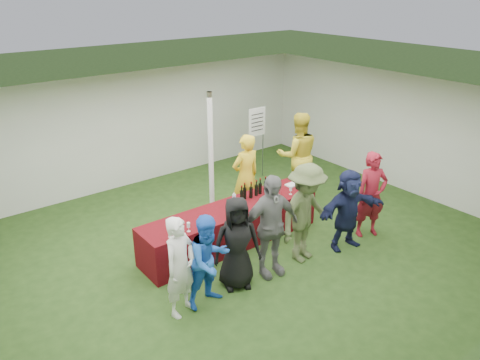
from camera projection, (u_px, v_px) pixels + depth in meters
ground at (227, 253)px, 8.57m from camera, size 60.00×60.00×0.00m
tent at (211, 160)px, 9.19m from camera, size 10.00×10.00×10.00m
serving_table at (232, 225)px, 8.75m from camera, size 3.60×0.80×0.75m
wine_bottles at (253, 191)px, 9.00m from camera, size 0.71×0.14×0.32m
wine_glasses at (221, 213)px, 8.14m from camera, size 2.76×0.10×0.16m
water_bottle at (234, 199)px, 8.69m from camera, size 0.07×0.07×0.23m
bar_towel at (292, 185)px, 9.52m from camera, size 0.25×0.18×0.03m
dump_bucket at (304, 185)px, 9.34m from camera, size 0.25×0.25×0.18m
wine_list_sign at (257, 127)px, 11.35m from camera, size 0.50×0.03×1.80m
staff_pourer at (246, 176)px, 9.59m from camera, size 0.66×0.44×1.80m
staff_back at (298, 155)px, 10.51m from camera, size 1.20×1.12×1.97m
customer_0 at (180, 267)px, 6.75m from camera, size 0.67×0.55×1.58m
customer_1 at (209, 261)px, 6.98m from camera, size 0.75×0.60×1.49m
customer_2 at (237, 243)px, 7.37m from camera, size 0.90×0.76×1.56m
customer_3 at (270, 226)px, 7.64m from camera, size 1.11×0.59×1.80m
customer_4 at (306, 213)px, 8.05m from camera, size 1.26×0.84×1.81m
customer_5 at (348, 210)px, 8.48m from camera, size 1.48×0.68×1.54m
customer_6 at (371, 195)px, 8.88m from camera, size 0.73×0.61×1.69m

